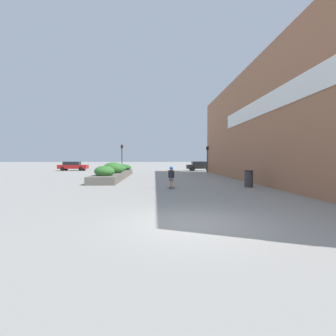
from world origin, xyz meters
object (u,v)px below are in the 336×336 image
object	(u,v)px
traffic_light_right	(207,155)
trash_bin	(249,179)
skateboarder	(171,175)
car_center_left	(73,166)
car_leftmost	(260,165)
car_center_right	(200,166)
skateboard	(171,187)
traffic_light_left	(122,154)

from	to	relation	value
traffic_light_right	trash_bin	bearing A→B (deg)	-93.14
skateboarder	trash_bin	world-z (taller)	skateboarder
car_center_left	traffic_light_right	xyz separation A→B (m)	(19.81, -6.43, 1.65)
car_leftmost	car_center_right	xyz separation A→B (m)	(-9.36, -0.16, -0.07)
skateboard	trash_bin	distance (m)	5.13
skateboard	skateboarder	xyz separation A→B (m)	(0.00, -0.00, 0.79)
trash_bin	traffic_light_right	size ratio (longest dim) A/B	0.31
car_leftmost	traffic_light_left	bearing A→B (deg)	102.22
car_center_right	traffic_light_left	bearing A→B (deg)	-69.12
car_center_right	traffic_light_right	world-z (taller)	traffic_light_right
traffic_light_left	traffic_light_right	world-z (taller)	traffic_light_left
car_leftmost	car_center_right	distance (m)	9.36
skateboarder	trash_bin	xyz separation A→B (m)	(5.07, 0.62, -0.32)
car_center_left	car_center_right	bearing A→B (deg)	84.55
skateboard	traffic_light_left	distance (m)	20.11
skateboarder	traffic_light_right	distance (m)	20.00
car_leftmost	traffic_light_left	world-z (taller)	traffic_light_left
car_center_right	skateboard	bearing A→B (deg)	-14.13
car_center_right	traffic_light_right	bearing A→B (deg)	1.93
car_center_right	traffic_light_left	size ratio (longest dim) A/B	1.14
skateboard	traffic_light_right	world-z (taller)	traffic_light_right
trash_bin	traffic_light_left	world-z (taller)	traffic_light_left
car_center_right	car_leftmost	bearing A→B (deg)	90.99
skateboarder	trash_bin	size ratio (longest dim) A/B	1.17
trash_bin	car_leftmost	size ratio (longest dim) A/B	0.23
car_center_left	skateboarder	bearing A→B (deg)	28.37
skateboarder	car_center_right	distance (m)	24.27
trash_bin	traffic_light_right	xyz separation A→B (m)	(1.01, 18.37, 1.84)
car_leftmost	traffic_light_right	bearing A→B (deg)	117.10
trash_bin	car_leftmost	world-z (taller)	car_leftmost
skateboard	skateboarder	bearing A→B (deg)	-63.74
trash_bin	traffic_light_left	size ratio (longest dim) A/B	0.29
trash_bin	car_center_left	world-z (taller)	car_center_left
skateboarder	car_center_left	bearing A→B (deg)	144.41
skateboard	car_leftmost	xyz separation A→B (m)	(15.29, 23.70, 0.76)
trash_bin	car_center_left	size ratio (longest dim) A/B	0.25
skateboarder	car_center_right	xyz separation A→B (m)	(5.93, 23.54, -0.10)
skateboarder	traffic_light_left	bearing A→B (deg)	131.66
trash_bin	car_center_right	size ratio (longest dim) A/B	0.26
skateboard	traffic_light_right	distance (m)	20.07
skateboarder	car_center_left	xyz separation A→B (m)	(-13.73, 25.41, -0.13)
trash_bin	car_leftmost	xyz separation A→B (m)	(10.22, 23.09, 0.29)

